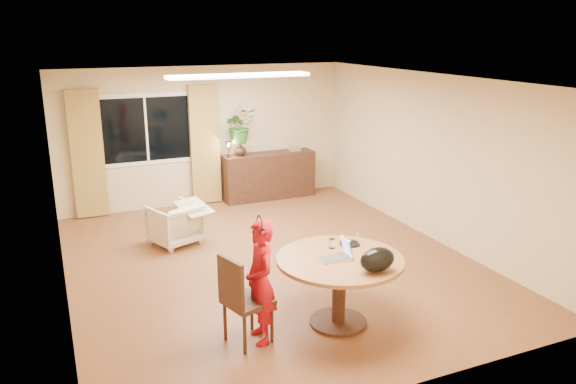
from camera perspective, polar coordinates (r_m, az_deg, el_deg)
The scene contains 24 objects.
floor at distance 8.18m, azimuth -1.82°, elevation -7.12°, with size 6.50×6.50×0.00m, color brown.
ceiling at distance 7.54m, azimuth -2.00°, elevation 11.35°, with size 6.50×6.50×0.00m, color white.
wall_back at distance 10.78m, azimuth -8.35°, elevation 5.67°, with size 5.50×5.50×0.00m, color #D8BD8C.
wall_left at distance 7.25m, azimuth -22.54°, elevation -0.56°, with size 6.50×6.50×0.00m, color #D8BD8C.
wall_right at distance 9.11m, azimuth 14.41°, elevation 3.41°, with size 6.50×6.50×0.00m, color #D8BD8C.
window at distance 10.49m, azimuth -14.19°, elevation 6.18°, with size 1.70×0.03×1.30m.
curtain_left at distance 10.37m, azimuth -19.71°, elevation 3.61°, with size 0.55×0.08×2.25m, color olive.
curtain_right at distance 10.70m, azimuth -8.44°, elevation 4.75°, with size 0.55×0.08×2.25m, color olive.
ceiling_panel at distance 8.66m, azimuth -4.99°, elevation 11.70°, with size 2.20×0.35×0.05m, color white.
dining_table at distance 6.34m, azimuth 5.25°, elevation -8.10°, with size 1.42×1.42×0.81m.
dining_chair at distance 6.03m, azimuth -4.10°, elevation -10.76°, with size 0.48×0.44×1.01m, color black, non-canonical shape.
child at distance 5.98m, azimuth -2.82°, elevation -9.12°, with size 0.32×0.49×1.36m, color red.
laptop at distance 6.19m, azimuth 4.69°, elevation -5.81°, with size 0.34×0.23×0.23m, color #B7B7BC, non-canonical shape.
tumbler at distance 6.51m, azimuth 4.50°, elevation -5.24°, with size 0.08×0.08×0.11m, color white, non-canonical shape.
wine_glass at distance 6.59m, azimuth 7.11°, elevation -4.71°, with size 0.06×0.06×0.18m, color white, non-canonical shape.
pot_lid at distance 6.64m, azimuth 6.28°, elevation -5.17°, with size 0.23×0.23×0.04m, color white, non-canonical shape.
handbag at distance 5.93m, azimuth 9.06°, elevation -6.80°, with size 0.39×0.23×0.26m, color black, non-canonical shape.
armchair at distance 8.93m, azimuth -11.46°, elevation -3.19°, with size 0.69×0.71×0.64m, color beige.
throw at distance 8.79m, azimuth -9.58°, elevation -1.08°, with size 0.45×0.55×0.03m, color beige, non-canonical shape.
sideboard at distance 11.10m, azimuth -1.95°, elevation 1.67°, with size 1.82×0.45×0.91m, color black.
vase at distance 10.77m, azimuth -4.89°, elevation 4.34°, with size 0.24×0.24×0.25m, color black.
bouquet at distance 10.69m, azimuth -4.91°, elevation 6.73°, with size 0.59×0.51×0.66m, color #306A28.
book_stack at distance 11.20m, azimuth 0.67°, elevation 4.44°, with size 0.21×0.16×0.09m, color #886145, non-canonical shape.
desk_lamp at distance 10.64m, azimuth -6.05°, elevation 4.36°, with size 0.13×0.13×0.32m, color black, non-canonical shape.
Camera 1 is at (-2.77, -6.98, 3.23)m, focal length 35.00 mm.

